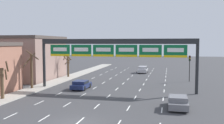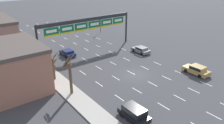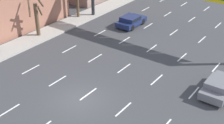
{
  "view_description": "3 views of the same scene",
  "coord_description": "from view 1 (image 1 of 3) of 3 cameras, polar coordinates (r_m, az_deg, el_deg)",
  "views": [
    {
      "loc": [
        7.24,
        -18.38,
        6.52
      ],
      "look_at": [
        0.05,
        12.74,
        4.11
      ],
      "focal_mm": 40.0,
      "sensor_mm": 36.0,
      "label": 1
    },
    {
      "loc": [
        -22.89,
        -23.82,
        16.28
      ],
      "look_at": [
        -2.63,
        2.9,
        2.0
      ],
      "focal_mm": 35.0,
      "sensor_mm": 36.0,
      "label": 2
    },
    {
      "loc": [
        13.25,
        -14.19,
        13.81
      ],
      "look_at": [
        0.26,
        3.8,
        1.7
      ],
      "focal_mm": 50.0,
      "sensor_mm": 36.0,
      "label": 3
    }
  ],
  "objects": [
    {
      "name": "car_silver",
      "position": [
        55.26,
        7.07,
        -1.66
      ],
      "size": [
        1.94,
        4.32,
        1.48
      ],
      "color": "#B7B7BC",
      "rests_on": "ground_plane"
    },
    {
      "name": "building_far",
      "position": [
        48.76,
        -19.61,
        0.99
      ],
      "size": [
        12.1,
        12.21,
        7.78
      ],
      "color": "gray",
      "rests_on": "ground_plane"
    },
    {
      "name": "car_grey",
      "position": [
        26.04,
        14.85,
        -8.75
      ],
      "size": [
        1.92,
        4.09,
        1.29
      ],
      "color": "slate",
      "rests_on": "ground_plane"
    },
    {
      "name": "traffic_light_near_gantry",
      "position": [
        44.25,
        17.33,
        -0.22
      ],
      "size": [
        0.3,
        0.35,
        4.41
      ],
      "color": "black",
      "rests_on": "ground_plane"
    },
    {
      "name": "sign_gantry",
      "position": [
        34.0,
        0.72,
        3.42
      ],
      "size": [
        21.81,
        0.7,
        7.11
      ],
      "color": "#232628",
      "rests_on": "ground_plane"
    },
    {
      "name": "car_navy",
      "position": [
        35.84,
        -7.1,
        -5.1
      ],
      "size": [
        1.97,
        3.95,
        1.23
      ],
      "color": "#19234C",
      "rests_on": "ground_plane"
    },
    {
      "name": "tree_bare_furthest",
      "position": [
        31.34,
        -23.83,
        -3.85
      ],
      "size": [
        1.93,
        1.92,
        4.36
      ],
      "color": "brown",
      "rests_on": "sidewalk_left"
    },
    {
      "name": "tree_bare_second",
      "position": [
        47.96,
        -10.1,
        -0.32
      ],
      "size": [
        1.88,
        1.89,
        5.19
      ],
      "color": "brown",
      "rests_on": "sidewalk_left"
    },
    {
      "name": "lane_dashes",
      "position": [
        33.33,
        0.22,
        -6.95
      ],
      "size": [
        13.32,
        67.0,
        0.01
      ],
      "color": "white",
      "rests_on": "ground_plane"
    },
    {
      "name": "tree_bare_third",
      "position": [
        37.11,
        -17.98,
        -1.42
      ],
      "size": [
        2.18,
        2.18,
        5.41
      ],
      "color": "brown",
      "rests_on": "sidewalk_left"
    }
  ]
}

